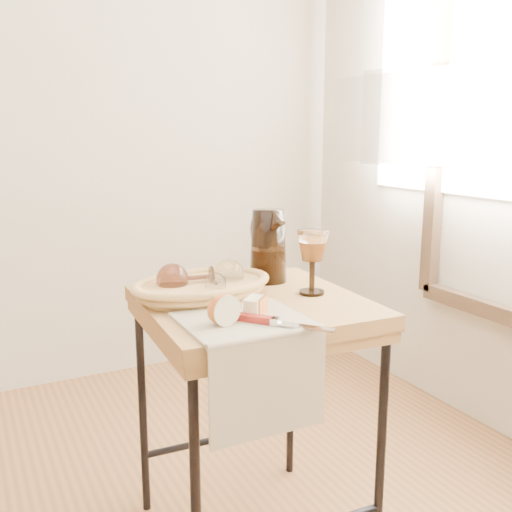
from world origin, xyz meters
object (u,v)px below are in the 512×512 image
tea_towel (243,320)px  table_knife (279,321)px  pitcher (268,246)px  goblet_lying_a (189,278)px  side_table (253,423)px  goblet_lying_b (223,278)px  wine_goblet (312,262)px  bread_basket (203,289)px  apple_half (222,309)px

tea_towel → table_knife: size_ratio=1.21×
pitcher → goblet_lying_a: bearing=-171.4°
side_table → goblet_lying_b: size_ratio=5.24×
wine_goblet → goblet_lying_a: bearing=160.0°
side_table → bread_basket: 0.40m
apple_half → side_table: bearing=35.5°
tea_towel → goblet_lying_b: bearing=79.1°
tea_towel → apple_half: 0.07m
side_table → apple_half: (-0.16, -0.16, 0.40)m
tea_towel → bread_basket: bearing=92.9°
goblet_lying_b → tea_towel: bearing=-148.0°
bread_basket → wine_goblet: size_ratio=1.95×
tea_towel → apple_half: (-0.06, -0.01, 0.04)m
goblet_lying_a → table_knife: (0.09, -0.32, -0.04)m
goblet_lying_b → goblet_lying_a: bearing=109.9°
tea_towel → goblet_lying_a: size_ratio=2.05×
tea_towel → table_knife: 0.09m
tea_towel → apple_half: apple_half is taller
bread_basket → goblet_lying_b: (0.05, -0.02, 0.03)m
goblet_lying_a → goblet_lying_b: 0.09m
goblet_lying_a → side_table: bearing=159.2°
tea_towel → table_knife: table_knife is taller
side_table → table_knife: bearing=-102.6°
wine_goblet → apple_half: size_ratio=2.33×
bread_basket → tea_towel: bearing=-94.7°
bread_basket → goblet_lying_b: 0.06m
apple_half → goblet_lying_a: bearing=75.9°
goblet_lying_b → pitcher: size_ratio=0.54×
tea_towel → table_knife: bearing=-55.0°
side_table → wine_goblet: 0.47m
wine_goblet → table_knife: size_ratio=0.76×
goblet_lying_a → goblet_lying_b: bearing=166.4°
goblet_lying_a → table_knife: bearing=116.1°
bread_basket → apple_half: 0.24m
bread_basket → table_knife: size_ratio=1.48×
side_table → tea_towel: bearing=-123.5°
bread_basket → wine_goblet: bearing=-26.3°
pitcher → table_knife: (-0.18, -0.38, -0.09)m
goblet_lying_a → goblet_lying_b: size_ratio=1.02×
goblet_lying_a → tea_towel: bearing=109.3°
table_knife → wine_goblet: bearing=93.8°
wine_goblet → goblet_lying_b: bearing=161.3°
goblet_lying_b → wine_goblet: (0.23, -0.08, 0.03)m
goblet_lying_a → pitcher: pitcher is taller
goblet_lying_a → wine_goblet: size_ratio=0.78×
table_knife → tea_towel: bearing=174.9°
side_table → goblet_lying_b: bearing=141.0°
side_table → tea_towel: 0.40m
bread_basket → goblet_lying_a: bearing=146.5°
table_knife → side_table: bearing=128.0°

